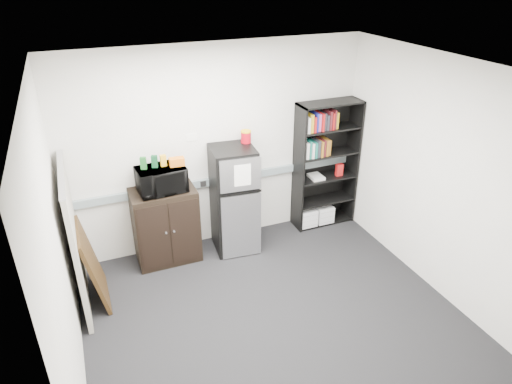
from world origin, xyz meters
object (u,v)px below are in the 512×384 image
(bookshelf, at_px, (324,162))
(refrigerator, at_px, (234,200))
(cabinet, at_px, (166,225))
(microwave, at_px, (161,180))
(cubicle_partition, at_px, (75,239))

(bookshelf, distance_m, refrigerator, 1.46)
(cabinet, height_order, refrigerator, refrigerator)
(cabinet, height_order, microwave, microwave)
(cabinet, bearing_deg, refrigerator, -5.05)
(cubicle_partition, relative_size, cabinet, 1.62)
(cubicle_partition, distance_m, microwave, 1.20)
(bookshelf, xyz_separation_m, cubicle_partition, (-3.41, -0.49, -0.16))
(bookshelf, bearing_deg, microwave, -178.00)
(cubicle_partition, bearing_deg, refrigerator, 9.77)
(cubicle_partition, height_order, refrigerator, cubicle_partition)
(cubicle_partition, xyz_separation_m, cabinet, (1.07, 0.42, -0.31))
(bookshelf, distance_m, cabinet, 2.38)
(bookshelf, relative_size, cubicle_partition, 1.14)
(cubicle_partition, distance_m, refrigerator, 2.01)
(bookshelf, height_order, cubicle_partition, bookshelf)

